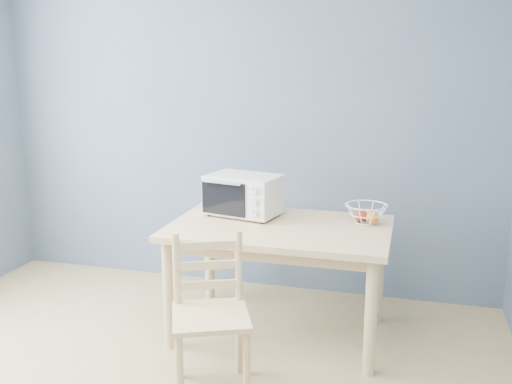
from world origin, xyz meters
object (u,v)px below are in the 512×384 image
(dining_table, at_px, (279,240))
(dining_chair, at_px, (210,317))
(toaster_oven, at_px, (241,194))
(fruit_basket, at_px, (366,214))

(dining_table, xyz_separation_m, dining_chair, (-0.21, -0.74, -0.22))
(dining_table, height_order, toaster_oven, toaster_oven)
(fruit_basket, xyz_separation_m, dining_chair, (-0.74, -0.94, -0.39))
(dining_table, relative_size, toaster_oven, 2.63)
(fruit_basket, bearing_deg, dining_table, -159.33)
(dining_table, bearing_deg, toaster_oven, 150.42)
(fruit_basket, relative_size, dining_chair, 0.39)
(fruit_basket, bearing_deg, toaster_oven, -178.44)
(dining_table, distance_m, toaster_oven, 0.44)
(toaster_oven, xyz_separation_m, fruit_basket, (0.84, 0.02, -0.08))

